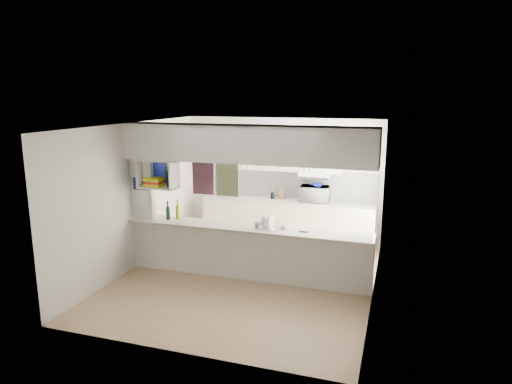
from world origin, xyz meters
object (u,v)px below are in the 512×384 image
at_px(bowl, 317,185).
at_px(dish_rack, 270,223).
at_px(wine_bottles, 173,212).
at_px(microwave, 315,194).

relative_size(bowl, dish_rack, 0.50).
bearing_deg(dish_rack, bowl, 89.37).
bearing_deg(bowl, wine_bottles, -136.56).
relative_size(microwave, dish_rack, 1.21).
bearing_deg(microwave, dish_rack, 79.98).
xyz_separation_m(bowl, wine_bottles, (-2.18, -2.07, -0.22)).
height_order(bowl, dish_rack, bowl).
bearing_deg(dish_rack, microwave, 90.81).
height_order(bowl, wine_bottles, bowl).
xyz_separation_m(bowl, dish_rack, (-0.40, -2.07, -0.26)).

